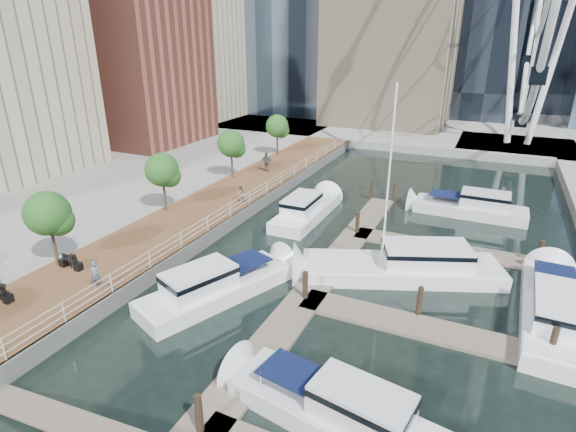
# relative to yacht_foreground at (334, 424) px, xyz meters

# --- Properties ---
(ground) EXTENTS (520.00, 520.00, 0.00)m
(ground) POSITION_rel_yacht_foreground_xyz_m (-7.35, -0.51, 0.00)
(ground) COLOR black
(ground) RESTS_ON ground
(boardwalk) EXTENTS (6.00, 60.00, 1.00)m
(boardwalk) POSITION_rel_yacht_foreground_xyz_m (-16.35, 14.49, 0.50)
(boardwalk) COLOR brown
(boardwalk) RESTS_ON ground
(seawall) EXTENTS (0.25, 60.00, 1.00)m
(seawall) POSITION_rel_yacht_foreground_xyz_m (-13.35, 14.49, 0.50)
(seawall) COLOR #595954
(seawall) RESTS_ON ground
(land_far) EXTENTS (200.00, 114.00, 1.00)m
(land_far) POSITION_rel_yacht_foreground_xyz_m (-7.35, 101.49, 0.50)
(land_far) COLOR gray
(land_far) RESTS_ON ground
(pier) EXTENTS (14.00, 12.00, 1.00)m
(pier) POSITION_rel_yacht_foreground_xyz_m (6.65, 51.49, 0.50)
(pier) COLOR gray
(pier) RESTS_ON ground
(railing) EXTENTS (0.10, 60.00, 1.05)m
(railing) POSITION_rel_yacht_foreground_xyz_m (-13.45, 14.49, 1.52)
(railing) COLOR white
(railing) RESTS_ON boardwalk
(floating_docks) EXTENTS (16.00, 34.00, 2.60)m
(floating_docks) POSITION_rel_yacht_foreground_xyz_m (0.62, 9.47, 0.49)
(floating_docks) COLOR #6D6051
(floating_docks) RESTS_ON ground
(midrise_condos) EXTENTS (19.00, 67.00, 28.00)m
(midrise_condos) POSITION_rel_yacht_foreground_xyz_m (-40.92, 26.31, 13.42)
(midrise_condos) COLOR #BCAD8E
(midrise_condos) RESTS_ON ground
(street_trees) EXTENTS (2.60, 42.60, 4.60)m
(street_trees) POSITION_rel_yacht_foreground_xyz_m (-18.75, 13.49, 4.29)
(street_trees) COLOR #3F2B1C
(street_trees) RESTS_ON ground
(yacht_foreground) EXTENTS (9.64, 4.03, 2.15)m
(yacht_foreground) POSITION_rel_yacht_foreground_xyz_m (0.00, 0.00, 0.00)
(yacht_foreground) COLOR silver
(yacht_foreground) RESTS_ON ground
(pedestrian_near) EXTENTS (0.70, 0.67, 1.61)m
(pedestrian_near) POSITION_rel_yacht_foreground_xyz_m (-14.48, 2.47, 1.81)
(pedestrian_near) COLOR #505B6B
(pedestrian_near) RESTS_ON boardwalk
(pedestrian_mid) EXTENTS (0.84, 0.92, 1.52)m
(pedestrian_mid) POSITION_rel_yacht_foreground_xyz_m (-14.36, 17.53, 1.76)
(pedestrian_mid) COLOR #7F6458
(pedestrian_mid) RESTS_ON boardwalk
(pedestrian_far) EXTENTS (1.20, 0.60, 1.97)m
(pedestrian_far) POSITION_rel_yacht_foreground_xyz_m (-16.61, 26.64, 1.98)
(pedestrian_far) COLOR #363D43
(pedestrian_far) RESTS_ON boardwalk
(moored_yachts) EXTENTS (21.87, 34.58, 11.50)m
(moored_yachts) POSITION_rel_yacht_foreground_xyz_m (-0.52, 11.97, 0.00)
(moored_yachts) COLOR white
(moored_yachts) RESTS_ON ground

